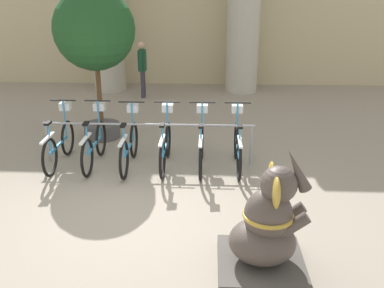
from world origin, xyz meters
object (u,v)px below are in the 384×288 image
at_px(bicycle_1, 95,143).
at_px(bicycle_4, 201,145).
at_px(bicycle_0, 59,142).
at_px(bicycle_2, 129,145).
at_px(elephant_statue, 266,231).
at_px(bicycle_3, 165,145).
at_px(bicycle_5, 238,146).
at_px(person_pedestrian, 142,65).
at_px(potted_tree, 95,34).

height_order(bicycle_1, bicycle_4, same).
bearing_deg(bicycle_0, bicycle_2, -2.63).
relative_size(bicycle_1, elephant_statue, 1.07).
height_order(bicycle_1, elephant_statue, elephant_statue).
xyz_separation_m(bicycle_1, bicycle_3, (1.29, -0.03, 0.00)).
xyz_separation_m(bicycle_5, person_pedestrian, (-2.44, 4.89, 0.53)).
relative_size(bicycle_2, bicycle_4, 1.00).
distance_m(bicycle_5, elephant_statue, 2.93).
relative_size(bicycle_0, person_pedestrian, 1.03).
bearing_deg(person_pedestrian, bicycle_2, -84.13).
relative_size(bicycle_2, person_pedestrian, 1.03).
xyz_separation_m(elephant_statue, person_pedestrian, (-2.60, 7.81, 0.42)).
bearing_deg(potted_tree, person_pedestrian, 83.77).
distance_m(bicycle_1, potted_tree, 2.29).
relative_size(bicycle_1, bicycle_4, 1.00).
xyz_separation_m(person_pedestrian, potted_tree, (-0.37, -3.41, 1.23)).
distance_m(bicycle_2, person_pedestrian, 4.97).
bearing_deg(person_pedestrian, potted_tree, -96.23).
xyz_separation_m(bicycle_0, person_pedestrian, (0.78, 4.86, 0.53)).
height_order(bicycle_1, bicycle_2, same).
xyz_separation_m(bicycle_1, potted_tree, (-0.23, 1.45, 1.76)).
height_order(bicycle_0, bicycle_4, same).
relative_size(bicycle_1, bicycle_5, 1.00).
bearing_deg(bicycle_2, bicycle_5, 0.99).
distance_m(bicycle_0, potted_tree, 2.32).
relative_size(bicycle_4, bicycle_5, 1.00).
xyz_separation_m(bicycle_2, person_pedestrian, (-0.51, 4.92, 0.53)).
relative_size(bicycle_2, bicycle_3, 1.00).
bearing_deg(bicycle_5, bicycle_1, 179.33).
relative_size(bicycle_4, elephant_statue, 1.07).
xyz_separation_m(bicycle_4, bicycle_5, (0.64, 0.01, 0.00)).
bearing_deg(bicycle_3, bicycle_0, 179.38).
height_order(bicycle_0, bicycle_2, same).
bearing_deg(person_pedestrian, bicycle_3, -76.74).
height_order(person_pedestrian, potted_tree, potted_tree).
relative_size(bicycle_1, person_pedestrian, 1.03).
bearing_deg(bicycle_2, person_pedestrian, 95.87).
relative_size(bicycle_0, elephant_statue, 1.07).
height_order(bicycle_3, bicycle_4, same).
bearing_deg(bicycle_1, potted_tree, 99.20).
distance_m(elephant_statue, potted_tree, 5.56).
distance_m(bicycle_5, potted_tree, 3.63).
xyz_separation_m(bicycle_3, elephant_statue, (1.45, -2.93, 0.11)).
distance_m(bicycle_2, bicycle_5, 1.93).
bearing_deg(bicycle_3, bicycle_2, -176.60).
relative_size(bicycle_1, bicycle_2, 1.00).
bearing_deg(bicycle_3, person_pedestrian, 103.26).
bearing_deg(bicycle_3, bicycle_5, -0.22).
xyz_separation_m(bicycle_2, bicycle_3, (0.64, 0.04, 0.00)).
relative_size(bicycle_2, bicycle_5, 1.00).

